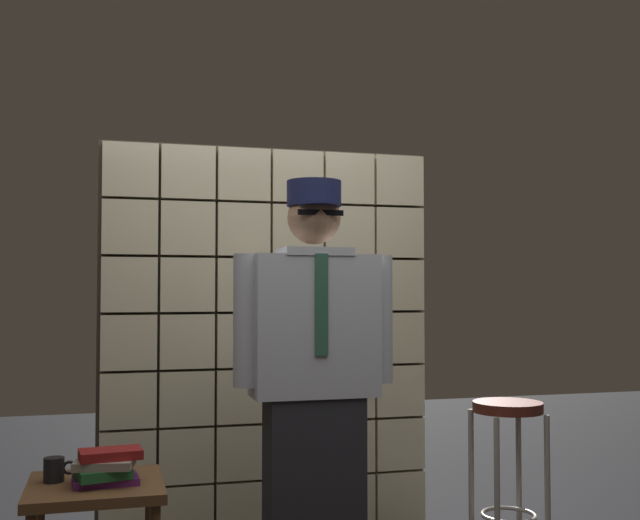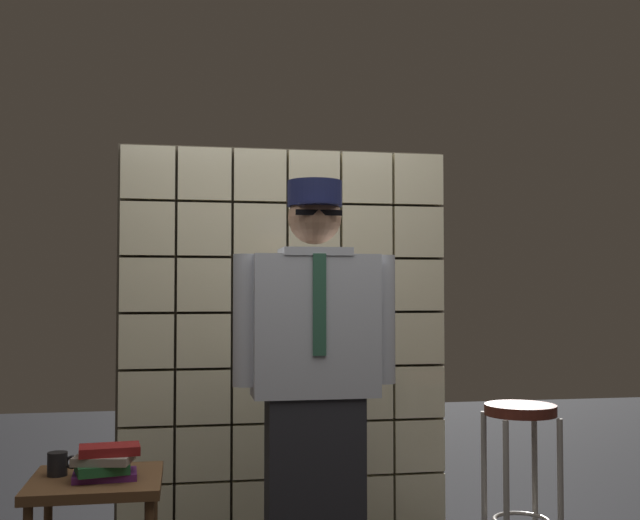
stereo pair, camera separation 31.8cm
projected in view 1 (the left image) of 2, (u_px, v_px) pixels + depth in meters
glass_block_wall at (270, 340)px, 4.28m from camera, size 1.85×0.10×2.15m
standing_person at (315, 379)px, 3.35m from camera, size 0.72×0.30×1.81m
bar_stool at (508, 443)px, 3.77m from camera, size 0.34×0.34×0.78m
side_table at (95, 502)px, 3.03m from camera, size 0.52×0.52×0.57m
book_stack at (106, 468)px, 3.01m from camera, size 0.27×0.21×0.14m
coffee_mug at (55, 470)px, 3.05m from camera, size 0.13×0.08×0.09m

